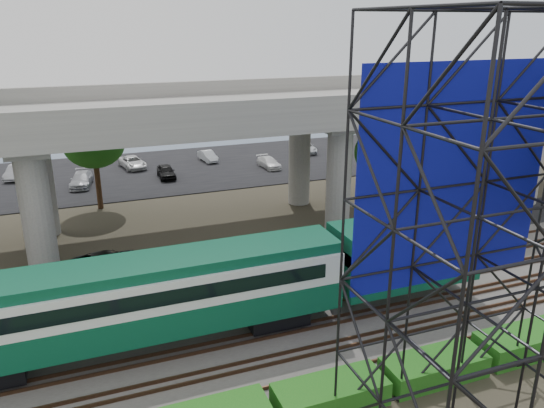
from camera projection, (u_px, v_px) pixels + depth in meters
name	position (u px, v px, depth m)	size (l,w,h in m)	color
ground	(269.00, 352.00, 24.87)	(140.00, 140.00, 0.00)	#474233
ballast_bed	(256.00, 328.00, 26.61)	(90.00, 12.00, 0.20)	slate
service_road	(212.00, 262.00, 34.14)	(90.00, 5.00, 0.08)	black
parking_lot	(154.00, 171.00, 54.92)	(90.00, 18.00, 0.08)	black
harbor_water	(130.00, 132.00, 74.38)	(140.00, 40.00, 0.03)	#40506A
rail_tracks	(255.00, 325.00, 26.55)	(90.00, 9.52, 0.16)	#472D1E
commuter_train	(187.00, 290.00, 24.58)	(29.30, 3.06, 4.30)	black
overpass	(168.00, 123.00, 35.89)	(80.00, 12.00, 12.40)	#9E9B93
scaffold_tower	(509.00, 255.00, 17.19)	(9.36, 6.36, 15.00)	black
hedge_strip	(331.00, 393.00, 21.23)	(34.60, 1.80, 1.20)	#155E16
trees	(121.00, 164.00, 35.79)	(40.94, 16.94, 7.69)	#382314
suv	(109.00, 262.00, 32.56)	(2.08, 4.51, 1.25)	black
parked_cars	(153.00, 166.00, 54.33)	(40.30, 9.67, 1.30)	white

